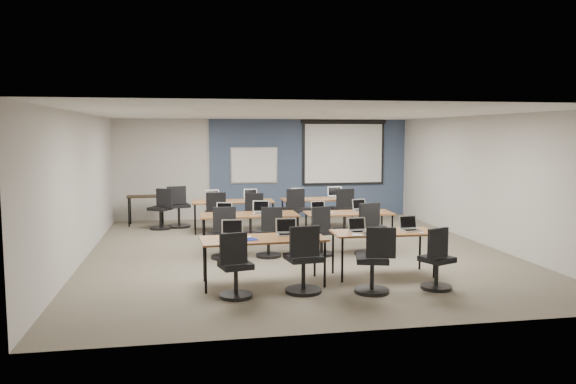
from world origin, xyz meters
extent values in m
cube|color=#6B6354|center=(0.00, 0.00, 0.00)|extent=(8.00, 9.00, 0.02)
cube|color=white|center=(0.00, 0.00, 2.70)|extent=(8.00, 9.00, 0.02)
cube|color=beige|center=(0.00, 4.50, 1.35)|extent=(8.00, 0.04, 2.70)
cube|color=beige|center=(0.00, -4.50, 1.35)|extent=(8.00, 0.04, 2.70)
cube|color=beige|center=(-4.00, 0.00, 1.35)|extent=(0.04, 9.00, 2.70)
cube|color=beige|center=(4.00, 0.00, 1.35)|extent=(0.04, 9.00, 2.70)
cube|color=#3D5977|center=(1.25, 4.47, 1.35)|extent=(5.50, 0.04, 2.70)
cube|color=silver|center=(-0.30, 4.43, 1.45)|extent=(1.28, 0.02, 0.98)
cube|color=white|center=(-0.30, 4.42, 1.45)|extent=(1.20, 0.02, 0.90)
cube|color=black|center=(2.20, 4.41, 1.80)|extent=(2.32, 0.03, 1.82)
cube|color=white|center=(2.20, 4.40, 1.76)|extent=(2.20, 0.02, 1.62)
cylinder|color=black|center=(2.20, 4.40, 2.64)|extent=(2.40, 0.10, 0.10)
cube|color=brown|center=(-0.97, -2.25, 0.71)|extent=(1.90, 0.79, 0.03)
cylinder|color=black|center=(-1.86, -2.59, 0.35)|extent=(0.04, 0.04, 0.70)
cylinder|color=black|center=(-0.08, -2.59, 0.35)|extent=(0.04, 0.04, 0.70)
cylinder|color=black|center=(-1.86, -1.92, 0.35)|extent=(0.04, 0.04, 0.70)
cylinder|color=black|center=(-0.08, -1.92, 0.35)|extent=(0.04, 0.04, 0.70)
cube|color=olive|center=(1.03, -2.07, 0.71)|extent=(1.66, 0.69, 0.03)
cylinder|color=black|center=(0.26, -2.35, 0.35)|extent=(0.04, 0.04, 0.70)
cylinder|color=black|center=(1.80, -2.35, 0.35)|extent=(0.04, 0.04, 0.70)
cylinder|color=black|center=(0.26, -1.78, 0.35)|extent=(0.04, 0.04, 0.70)
cylinder|color=black|center=(1.80, -1.78, 0.35)|extent=(0.04, 0.04, 0.70)
cube|color=#98642C|center=(-0.90, 0.31, 0.71)|extent=(1.92, 0.80, 0.03)
cylinder|color=black|center=(-1.80, -0.03, 0.35)|extent=(0.04, 0.04, 0.70)
cylinder|color=black|center=(0.00, -0.03, 0.35)|extent=(0.04, 0.04, 0.70)
cylinder|color=black|center=(-1.80, 0.65, 0.35)|extent=(0.04, 0.04, 0.70)
cylinder|color=black|center=(0.00, 0.65, 0.35)|extent=(0.04, 0.04, 0.70)
cube|color=brown|center=(1.11, 0.18, 0.71)|extent=(1.76, 0.73, 0.03)
cylinder|color=black|center=(0.29, -0.13, 0.35)|extent=(0.04, 0.04, 0.70)
cylinder|color=black|center=(1.93, -0.13, 0.35)|extent=(0.04, 0.04, 0.70)
cylinder|color=black|center=(0.29, 0.49, 0.35)|extent=(0.04, 0.04, 0.70)
cylinder|color=black|center=(1.93, 0.49, 0.35)|extent=(0.04, 0.04, 0.70)
cube|color=olive|center=(-1.03, 2.52, 0.71)|extent=(1.92, 0.80, 0.03)
cylinder|color=black|center=(-1.93, 2.18, 0.35)|extent=(0.04, 0.04, 0.70)
cylinder|color=black|center=(-0.13, 2.18, 0.35)|extent=(0.04, 0.04, 0.70)
cylinder|color=black|center=(-1.93, 2.86, 0.35)|extent=(0.04, 0.04, 0.70)
cylinder|color=black|center=(-0.13, 2.86, 0.35)|extent=(0.04, 0.04, 0.70)
cube|color=brown|center=(1.03, 2.62, 0.71)|extent=(1.74, 0.72, 0.03)
cylinder|color=black|center=(0.22, 2.31, 0.35)|extent=(0.04, 0.04, 0.70)
cylinder|color=black|center=(1.84, 2.31, 0.35)|extent=(0.04, 0.04, 0.70)
cylinder|color=black|center=(0.22, 2.92, 0.35)|extent=(0.04, 0.04, 0.70)
cylinder|color=black|center=(1.84, 2.92, 0.35)|extent=(0.04, 0.04, 0.70)
cube|color=silver|center=(-1.42, -2.10, 0.74)|extent=(0.34, 0.24, 0.02)
cube|color=black|center=(-1.42, -2.12, 0.75)|extent=(0.29, 0.14, 0.00)
cube|color=silver|center=(-1.42, -1.97, 0.87)|extent=(0.34, 0.06, 0.23)
cube|color=black|center=(-1.42, -1.97, 0.87)|extent=(0.30, 0.04, 0.19)
ellipsoid|color=white|center=(-1.18, -2.23, 0.74)|extent=(0.09, 0.12, 0.04)
cylinder|color=black|center=(-1.45, -2.86, 0.03)|extent=(0.48, 0.48, 0.05)
cylinder|color=black|center=(-1.45, -2.86, 0.21)|extent=(0.06, 0.06, 0.42)
cube|color=black|center=(-1.45, -2.86, 0.46)|extent=(0.42, 0.42, 0.08)
cube|color=black|center=(-1.49, -3.05, 0.74)|extent=(0.39, 0.06, 0.44)
cube|color=silver|center=(-0.56, -2.11, 0.74)|extent=(0.34, 0.24, 0.02)
cube|color=black|center=(-0.56, -2.13, 0.75)|extent=(0.28, 0.14, 0.00)
cube|color=silver|center=(-0.56, -1.98, 0.87)|extent=(0.34, 0.06, 0.23)
cube|color=black|center=(-0.56, -1.99, 0.87)|extent=(0.29, 0.04, 0.19)
ellipsoid|color=white|center=(-0.33, -2.36, 0.74)|extent=(0.07, 0.10, 0.03)
cylinder|color=black|center=(-0.45, -2.79, 0.03)|extent=(0.54, 0.54, 0.05)
cylinder|color=black|center=(-0.45, -2.79, 0.24)|extent=(0.06, 0.06, 0.48)
cube|color=black|center=(-0.45, -2.79, 0.52)|extent=(0.48, 0.48, 0.08)
cube|color=black|center=(-0.48, -3.00, 0.80)|extent=(0.44, 0.06, 0.44)
cube|color=silver|center=(0.62, -2.08, 0.74)|extent=(0.30, 0.22, 0.02)
cube|color=black|center=(0.62, -2.10, 0.75)|extent=(0.25, 0.13, 0.00)
cube|color=silver|center=(0.62, -1.96, 0.86)|extent=(0.30, 0.06, 0.21)
cube|color=black|center=(0.62, -1.97, 0.86)|extent=(0.26, 0.04, 0.17)
ellipsoid|color=white|center=(0.79, -2.30, 0.74)|extent=(0.08, 0.10, 0.03)
cylinder|color=black|center=(0.54, -2.98, 0.03)|extent=(0.52, 0.52, 0.05)
cylinder|color=black|center=(0.54, -2.98, 0.23)|extent=(0.06, 0.06, 0.46)
cube|color=black|center=(0.54, -2.98, 0.50)|extent=(0.46, 0.46, 0.08)
cube|color=black|center=(0.59, -3.18, 0.78)|extent=(0.42, 0.06, 0.44)
cube|color=#B3B3BA|center=(1.50, -2.10, 0.74)|extent=(0.32, 0.23, 0.02)
cube|color=black|center=(1.50, -2.12, 0.75)|extent=(0.27, 0.14, 0.00)
cube|color=#B3B3BA|center=(1.50, -1.98, 0.86)|extent=(0.32, 0.06, 0.22)
cube|color=black|center=(1.50, -1.99, 0.86)|extent=(0.28, 0.04, 0.18)
ellipsoid|color=white|center=(1.57, -2.35, 0.74)|extent=(0.07, 0.10, 0.03)
cylinder|color=black|center=(1.55, -2.97, 0.03)|extent=(0.47, 0.47, 0.05)
cylinder|color=black|center=(1.55, -2.97, 0.21)|extent=(0.06, 0.06, 0.41)
cube|color=black|center=(1.55, -2.97, 0.45)|extent=(0.41, 0.41, 0.08)
cube|color=black|center=(1.48, -3.14, 0.73)|extent=(0.38, 0.06, 0.44)
cube|color=#A8A8B5|center=(-1.39, 0.25, 0.74)|extent=(0.31, 0.23, 0.02)
cube|color=black|center=(-1.39, 0.23, 0.75)|extent=(0.26, 0.13, 0.00)
cube|color=#A8A8B5|center=(-1.39, 0.37, 0.86)|extent=(0.31, 0.06, 0.22)
cube|color=black|center=(-1.39, 0.36, 0.86)|extent=(0.27, 0.04, 0.18)
ellipsoid|color=white|center=(-1.21, 0.16, 0.74)|extent=(0.09, 0.12, 0.04)
cylinder|color=black|center=(-1.44, -0.33, 0.03)|extent=(0.51, 0.51, 0.05)
cylinder|color=black|center=(-1.44, -0.33, 0.23)|extent=(0.06, 0.06, 0.45)
cube|color=black|center=(-1.44, -0.33, 0.49)|extent=(0.45, 0.45, 0.08)
cube|color=black|center=(-1.45, -0.54, 0.77)|extent=(0.41, 0.06, 0.44)
cube|color=silver|center=(-0.65, 0.29, 0.74)|extent=(0.33, 0.24, 0.02)
cube|color=black|center=(-0.65, 0.27, 0.75)|extent=(0.28, 0.14, 0.00)
cube|color=silver|center=(-0.65, 0.42, 0.87)|extent=(0.33, 0.06, 0.23)
cube|color=black|center=(-0.65, 0.41, 0.87)|extent=(0.29, 0.04, 0.19)
ellipsoid|color=white|center=(-0.41, 0.08, 0.74)|extent=(0.08, 0.11, 0.04)
cylinder|color=black|center=(-0.61, -0.35, 0.03)|extent=(0.49, 0.49, 0.05)
cylinder|color=black|center=(-0.61, -0.35, 0.21)|extent=(0.06, 0.06, 0.43)
cube|color=black|center=(-0.61, -0.35, 0.47)|extent=(0.43, 0.43, 0.08)
cube|color=black|center=(-0.57, -0.54, 0.75)|extent=(0.39, 0.06, 0.44)
cube|color=#ABABAB|center=(0.50, 0.18, 0.74)|extent=(0.30, 0.22, 0.02)
cube|color=black|center=(0.50, 0.16, 0.75)|extent=(0.25, 0.13, 0.00)
cube|color=#ABABAB|center=(0.50, 0.30, 0.86)|extent=(0.30, 0.06, 0.21)
cube|color=black|center=(0.50, 0.29, 0.86)|extent=(0.26, 0.04, 0.17)
ellipsoid|color=white|center=(0.74, 0.09, 0.74)|extent=(0.06, 0.10, 0.04)
cylinder|color=black|center=(0.41, -0.39, 0.03)|extent=(0.47, 0.47, 0.05)
cylinder|color=black|center=(0.41, -0.39, 0.21)|extent=(0.06, 0.06, 0.42)
cube|color=black|center=(0.41, -0.39, 0.46)|extent=(0.42, 0.42, 0.08)
cube|color=black|center=(0.35, -0.58, 0.74)|extent=(0.38, 0.06, 0.44)
cube|color=#A2A2A9|center=(1.41, 0.33, 0.74)|extent=(0.31, 0.22, 0.02)
cube|color=black|center=(1.41, 0.31, 0.75)|extent=(0.26, 0.13, 0.00)
cube|color=#A2A2A9|center=(1.41, 0.45, 0.86)|extent=(0.31, 0.06, 0.21)
cube|color=black|center=(1.41, 0.44, 0.86)|extent=(0.27, 0.04, 0.17)
ellipsoid|color=white|center=(1.63, 0.11, 0.74)|extent=(0.08, 0.11, 0.04)
cylinder|color=black|center=(1.32, -0.49, 0.03)|extent=(0.55, 0.55, 0.05)
cylinder|color=black|center=(1.32, -0.49, 0.24)|extent=(0.06, 0.06, 0.49)
cube|color=black|center=(1.32, -0.49, 0.53)|extent=(0.49, 0.49, 0.08)
cube|color=black|center=(1.25, -0.70, 0.81)|extent=(0.44, 0.06, 0.44)
cube|color=#AEAFBC|center=(-1.50, 2.58, 0.74)|extent=(0.34, 0.24, 0.02)
cube|color=black|center=(-1.50, 2.56, 0.75)|extent=(0.28, 0.14, 0.00)
cube|color=#AEAFBC|center=(-1.50, 2.72, 0.87)|extent=(0.34, 0.06, 0.23)
cube|color=black|center=(-1.50, 2.71, 0.87)|extent=(0.29, 0.04, 0.19)
ellipsoid|color=white|center=(-1.29, 2.54, 0.74)|extent=(0.06, 0.09, 0.03)
cylinder|color=black|center=(-1.49, 1.97, 0.03)|extent=(0.54, 0.54, 0.05)
cylinder|color=black|center=(-1.49, 1.97, 0.24)|extent=(0.06, 0.06, 0.48)
cube|color=black|center=(-1.49, 1.97, 0.52)|extent=(0.48, 0.48, 0.08)
cube|color=black|center=(-1.48, 1.76, 0.80)|extent=(0.44, 0.06, 0.44)
cube|color=silver|center=(-0.58, 2.73, 0.74)|extent=(0.32, 0.23, 0.02)
cube|color=black|center=(-0.58, 2.71, 0.75)|extent=(0.27, 0.14, 0.00)
cube|color=silver|center=(-0.58, 2.86, 0.86)|extent=(0.32, 0.06, 0.22)
cube|color=black|center=(-0.58, 2.85, 0.86)|extent=(0.28, 0.04, 0.18)
ellipsoid|color=white|center=(-0.38, 2.47, 0.74)|extent=(0.06, 0.09, 0.03)
cylinder|color=black|center=(-0.69, 1.93, 0.03)|extent=(0.51, 0.51, 0.05)
cylinder|color=black|center=(-0.69, 1.93, 0.23)|extent=(0.06, 0.06, 0.45)
cube|color=black|center=(-0.69, 1.93, 0.49)|extent=(0.45, 0.45, 0.08)
cube|color=black|center=(-0.63, 1.73, 0.77)|extent=(0.41, 0.06, 0.44)
cube|color=silver|center=(0.58, 2.66, 0.74)|extent=(0.33, 0.24, 0.02)
cube|color=black|center=(0.58, 2.64, 0.75)|extent=(0.28, 0.14, 0.00)
cube|color=silver|center=(0.58, 2.79, 0.87)|extent=(0.33, 0.06, 0.23)
cube|color=black|center=(0.58, 2.78, 0.87)|extent=(0.29, 0.04, 0.19)
ellipsoid|color=white|center=(0.82, 2.51, 0.74)|extent=(0.07, 0.10, 0.03)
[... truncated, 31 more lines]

